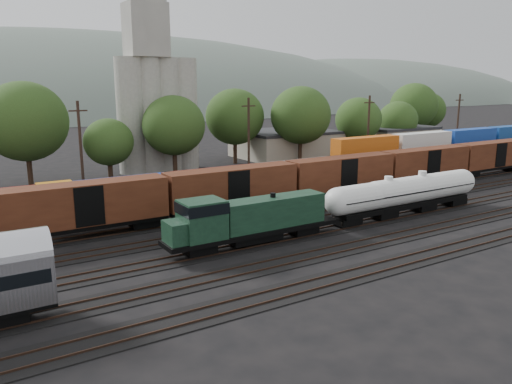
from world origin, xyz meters
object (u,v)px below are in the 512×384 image
green_locomotive (245,219)px  grain_silo (157,101)px  orange_locomotive (100,199)px  tank_car_a (388,195)px

green_locomotive → grain_silo: bearing=79.1°
orange_locomotive → grain_silo: size_ratio=0.58×
tank_car_a → grain_silo: size_ratio=0.57×
tank_car_a → grain_silo: bearing=103.0°
orange_locomotive → green_locomotive: bearing=-60.4°
tank_car_a → grain_silo: (-9.49, 41.00, 8.69)m
orange_locomotive → grain_silo: bearing=57.8°
green_locomotive → tank_car_a: size_ratio=1.02×
green_locomotive → orange_locomotive: size_ratio=1.00×
orange_locomotive → grain_silo: (16.39, 26.00, 8.86)m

